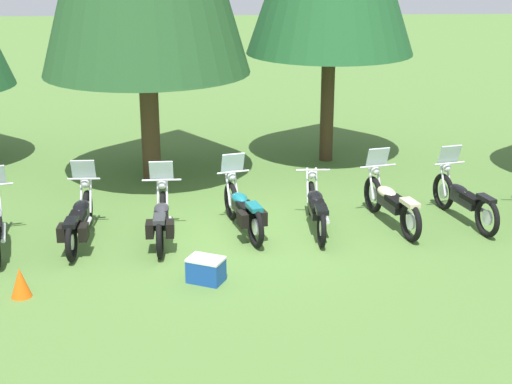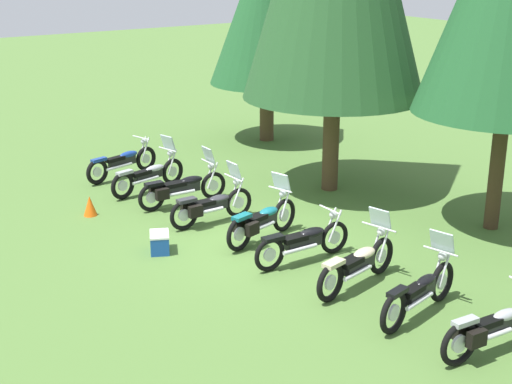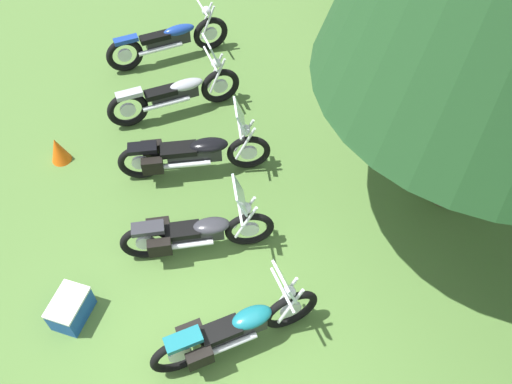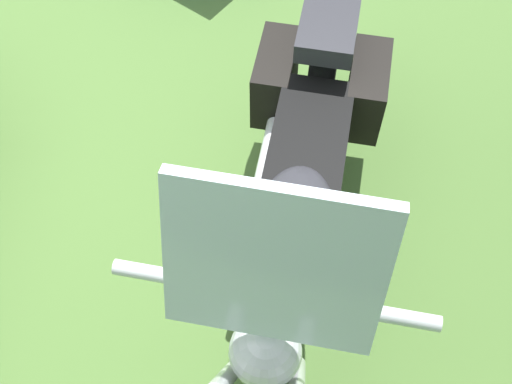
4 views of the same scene
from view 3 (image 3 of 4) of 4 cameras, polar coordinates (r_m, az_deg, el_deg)
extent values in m
plane|color=#4C7033|center=(7.39, -2.95, -15.32)|extent=(80.00, 80.00, 0.00)
torus|color=black|center=(11.04, -4.72, 16.06)|extent=(0.30, 0.70, 0.69)
cylinder|color=silver|center=(11.04, -4.72, 16.06)|extent=(0.12, 0.26, 0.26)
torus|color=black|center=(10.77, -13.45, 13.64)|extent=(0.30, 0.70, 0.69)
cylinder|color=silver|center=(10.77, -13.45, 13.64)|extent=(0.12, 0.26, 0.26)
cube|color=black|center=(10.81, -9.13, 15.35)|extent=(0.39, 0.85, 0.24)
ellipsoid|color=navy|center=(10.77, -8.01, 16.30)|extent=(0.36, 0.63, 0.18)
cube|color=black|center=(10.71, -10.43, 15.50)|extent=(0.34, 0.59, 0.10)
cube|color=navy|center=(10.59, -13.35, 15.10)|extent=(0.27, 0.47, 0.08)
cylinder|color=silver|center=(10.91, -5.26, 17.42)|extent=(0.13, 0.34, 0.65)
cylinder|color=silver|center=(10.81, -5.02, 17.08)|extent=(0.13, 0.34, 0.65)
cylinder|color=silver|center=(10.65, -5.70, 18.63)|extent=(0.67, 0.22, 0.04)
sphere|color=silver|center=(10.74, -5.17, 18.21)|extent=(0.21, 0.21, 0.17)
cylinder|color=silver|center=(10.75, -9.87, 14.41)|extent=(0.30, 0.83, 0.08)
torus|color=black|center=(9.84, -3.72, 10.92)|extent=(0.28, 0.71, 0.70)
cylinder|color=silver|center=(9.84, -3.72, 10.92)|extent=(0.11, 0.27, 0.27)
torus|color=black|center=(9.62, -13.14, 8.30)|extent=(0.28, 0.71, 0.70)
cylinder|color=silver|center=(9.62, -13.14, 8.30)|extent=(0.11, 0.27, 0.27)
cube|color=black|center=(9.63, -8.46, 10.07)|extent=(0.38, 0.84, 0.21)
ellipsoid|color=#9EA0A8|center=(9.58, -7.24, 11.00)|extent=(0.37, 0.62, 0.16)
cube|color=black|center=(9.54, -9.86, 10.14)|extent=(0.34, 0.58, 0.10)
cube|color=#9EA0A8|center=(9.41, -13.03, 9.86)|extent=(0.27, 0.47, 0.08)
cylinder|color=silver|center=(9.69, -4.29, 12.40)|extent=(0.12, 0.34, 0.65)
cylinder|color=silver|center=(9.58, -4.02, 11.91)|extent=(0.12, 0.34, 0.65)
cylinder|color=silver|center=(9.40, -4.75, 13.61)|extent=(0.67, 0.20, 0.04)
sphere|color=silver|center=(9.50, -4.18, 13.18)|extent=(0.21, 0.21, 0.17)
cylinder|color=silver|center=(9.58, -9.27, 9.02)|extent=(0.28, 0.81, 0.08)
cube|color=silver|center=(9.30, -4.71, 14.51)|extent=(0.46, 0.25, 0.39)
torus|color=black|center=(8.71, -0.76, 4.13)|extent=(0.10, 0.70, 0.70)
cylinder|color=silver|center=(8.71, -0.76, 4.13)|extent=(0.05, 0.27, 0.27)
torus|color=black|center=(8.75, -11.90, 2.99)|extent=(0.10, 0.70, 0.70)
cylinder|color=silver|center=(8.75, -11.90, 2.99)|extent=(0.05, 0.27, 0.27)
cube|color=black|center=(8.61, -6.41, 4.04)|extent=(0.23, 0.84, 0.24)
ellipsoid|color=black|center=(8.50, -4.92, 4.85)|extent=(0.29, 0.60, 0.19)
cube|color=black|center=(8.54, -8.04, 4.40)|extent=(0.27, 0.56, 0.10)
cube|color=black|center=(8.50, -11.72, 4.49)|extent=(0.21, 0.44, 0.08)
cylinder|color=silver|center=(8.55, -1.26, 5.85)|extent=(0.04, 0.34, 0.65)
cylinder|color=silver|center=(8.43, -1.12, 5.00)|extent=(0.04, 0.34, 0.65)
cylinder|color=silver|center=(8.24, -1.78, 6.99)|extent=(0.61, 0.04, 0.04)
sphere|color=silver|center=(8.33, -1.14, 6.46)|extent=(0.17, 0.17, 0.17)
cylinder|color=silver|center=(8.59, -7.55, 2.82)|extent=(0.08, 0.84, 0.08)
cube|color=silver|center=(8.11, -1.67, 7.90)|extent=(0.44, 0.15, 0.39)
cube|color=black|center=(8.78, -10.71, 4.46)|extent=(0.14, 0.32, 0.26)
cube|color=black|center=(8.54, -10.68, 2.65)|extent=(0.14, 0.32, 0.26)
torus|color=black|center=(7.80, -0.68, -3.89)|extent=(0.12, 0.71, 0.71)
cylinder|color=silver|center=(7.80, -0.68, -3.89)|extent=(0.06, 0.28, 0.27)
torus|color=black|center=(7.83, -11.37, -5.17)|extent=(0.12, 0.71, 0.71)
cylinder|color=silver|center=(7.83, -11.37, -5.17)|extent=(0.06, 0.28, 0.27)
cube|color=black|center=(7.70, -6.08, -4.19)|extent=(0.24, 0.73, 0.20)
ellipsoid|color=#2D2D33|center=(7.60, -4.65, -3.50)|extent=(0.29, 0.52, 0.15)
cube|color=black|center=(7.64, -7.64, -3.99)|extent=(0.27, 0.49, 0.10)
cube|color=#2D2D33|center=(7.54, -11.16, -3.73)|extent=(0.22, 0.45, 0.08)
cylinder|color=silver|center=(7.60, -1.24, -2.18)|extent=(0.05, 0.34, 0.65)
cylinder|color=silver|center=(7.50, -1.06, -3.20)|extent=(0.05, 0.34, 0.65)
cylinder|color=silver|center=(7.27, -1.82, -1.23)|extent=(0.73, 0.06, 0.04)
sphere|color=silver|center=(7.37, -1.10, -1.70)|extent=(0.17, 0.17, 0.17)
cylinder|color=silver|center=(7.69, -7.14, -5.46)|extent=(0.10, 0.73, 0.08)
cube|color=silver|center=(7.13, -1.70, -0.35)|extent=(0.44, 0.16, 0.39)
cube|color=black|center=(7.82, -10.07, -3.54)|extent=(0.15, 0.32, 0.26)
cube|color=black|center=(7.63, -9.95, -5.69)|extent=(0.15, 0.32, 0.26)
torus|color=black|center=(7.17, 3.62, -12.09)|extent=(0.30, 0.75, 0.75)
cylinder|color=silver|center=(7.17, 3.62, -12.09)|extent=(0.13, 0.30, 0.29)
torus|color=black|center=(6.98, -7.89, -16.33)|extent=(0.30, 0.75, 0.75)
cylinder|color=silver|center=(6.98, -7.89, -16.33)|extent=(0.13, 0.30, 0.29)
cube|color=black|center=(6.95, -2.03, -13.93)|extent=(0.42, 0.77, 0.22)
ellipsoid|color=#14606B|center=(6.86, -0.44, -12.87)|extent=(0.41, 0.58, 0.17)
cube|color=black|center=(6.83, -3.69, -14.17)|extent=(0.39, 0.54, 0.10)
cube|color=#14606B|center=(6.66, -7.56, -14.98)|extent=(0.32, 0.48, 0.08)
cylinder|color=silver|center=(6.92, 2.98, -10.63)|extent=(0.13, 0.33, 0.65)
cylinder|color=silver|center=(6.86, 3.59, -11.77)|extent=(0.13, 0.33, 0.65)
cylinder|color=silver|center=(6.57, 2.78, -10.13)|extent=(0.62, 0.21, 0.04)
sphere|color=silver|center=(6.70, 3.45, -10.33)|extent=(0.21, 0.21, 0.17)
cylinder|color=silver|center=(6.95, -2.85, -15.64)|extent=(0.28, 0.73, 0.08)
cube|color=silver|center=(6.42, 3.00, -9.32)|extent=(0.46, 0.27, 0.39)
cube|color=black|center=(6.97, -6.85, -14.21)|extent=(0.22, 0.35, 0.26)
cube|color=black|center=(6.83, -5.84, -16.75)|extent=(0.22, 0.35, 0.26)
cylinder|color=#4C3823|center=(8.19, 20.94, 4.73)|extent=(0.42, 0.42, 2.44)
cube|color=#19479E|center=(7.76, -18.64, -11.46)|extent=(0.66, 0.58, 0.37)
cube|color=silver|center=(7.58, -19.04, -10.76)|extent=(0.68, 0.59, 0.04)
cone|color=#EA590F|center=(9.45, -19.84, 4.15)|extent=(0.32, 0.32, 0.48)
camera|label=1|loc=(13.73, -81.29, 1.22)|focal=53.58mm
camera|label=2|loc=(12.45, -130.26, -44.01)|focal=51.67mm
camera|label=4|loc=(6.39, 2.80, 6.85)|focal=44.66mm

